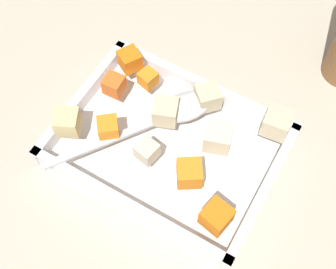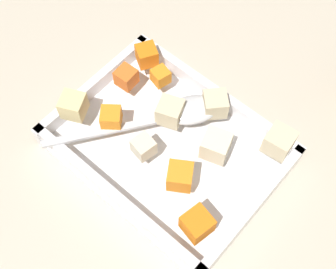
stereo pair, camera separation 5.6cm
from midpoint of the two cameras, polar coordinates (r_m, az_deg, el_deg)
The scene contains 15 objects.
ground_plane at distance 0.65m, azimuth 1.06°, elevation -1.53°, with size 4.00×4.00×0.00m, color #BCB29E.
baking_dish at distance 0.64m, azimuth 2.50°, elevation -1.85°, with size 0.29×0.22×0.04m.
carrot_chunk_mid_left at distance 0.65m, azimuth -2.74°, elevation 6.90°, with size 0.03×0.03×0.03m, color orange.
carrot_chunk_near_spoon at distance 0.61m, azimuth -4.48°, elevation 1.84°, with size 0.03×0.03×0.03m, color orange.
carrot_chunk_front_center at distance 0.65m, azimuth 1.54°, elevation 7.04°, with size 0.02×0.02×0.02m, color orange.
carrot_chunk_far_right at distance 0.57m, azimuth 4.29°, elevation -5.42°, with size 0.03×0.03×0.03m, color orange.
carrot_chunk_heap_top at distance 0.55m, azimuth 6.57°, elevation -11.20°, with size 0.03×0.03×0.03m, color orange.
carrot_chunk_near_left at distance 0.67m, azimuth -0.24°, elevation 9.60°, with size 0.03×0.03×0.03m, color orange.
potato_chunk_rim_edge at distance 0.61m, azimuth 2.75°, elevation 2.69°, with size 0.03×0.03×0.03m, color beige.
potato_chunk_corner_sw at distance 0.59m, azimuth 8.62°, elevation -1.59°, with size 0.03×0.03×0.03m, color beige.
potato_chunk_heap_side at distance 0.61m, azimuth 16.11°, elevation -1.08°, with size 0.03×0.03×0.03m, color beige.
potato_chunk_near_right at distance 0.63m, azimuth 8.40°, elevation 3.53°, with size 0.03×0.03×0.03m, color beige.
potato_chunk_far_left at distance 0.63m, azimuth -9.15°, elevation 3.33°, with size 0.03×0.03×0.03m, color #E0CC89.
parsnip_chunk_corner_nw at distance 0.59m, azimuth -0.36°, elevation -1.76°, with size 0.03×0.03×0.03m, color beige.
serving_spoon at distance 0.62m, azimuth 4.35°, elevation 2.56°, with size 0.16×0.21×0.02m.
Camera 2 is at (0.21, -0.21, 0.58)m, focal length 49.30 mm.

